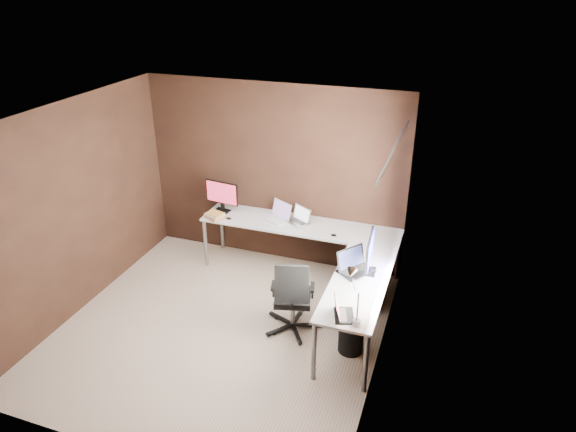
# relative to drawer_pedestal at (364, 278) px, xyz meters

# --- Properties ---
(room) EXTENTS (3.60, 3.60, 2.50)m
(room) POSITION_rel_drawer_pedestal_xyz_m (-1.09, -1.08, 0.98)
(room) COLOR beige
(room) RESTS_ON ground
(desk) EXTENTS (2.65, 2.25, 0.73)m
(desk) POSITION_rel_drawer_pedestal_xyz_m (-0.59, -0.11, 0.38)
(desk) COLOR white
(desk) RESTS_ON ground
(drawer_pedestal) EXTENTS (0.42, 0.50, 0.60)m
(drawer_pedestal) POSITION_rel_drawer_pedestal_xyz_m (0.00, 0.00, 0.00)
(drawer_pedestal) COLOR white
(drawer_pedestal) RESTS_ON ground
(monitor_left) EXTENTS (0.49, 0.17, 0.43)m
(monitor_left) POSITION_rel_drawer_pedestal_xyz_m (-2.10, 0.40, 0.67)
(monitor_left) COLOR black
(monitor_left) RESTS_ON desk
(monitor_right) EXTENTS (0.15, 0.54, 0.45)m
(monitor_right) POSITION_rel_drawer_pedestal_xyz_m (0.12, -0.52, 0.68)
(monitor_right) COLOR black
(monitor_right) RESTS_ON desk
(laptop_white) EXTENTS (0.42, 0.38, 0.23)m
(laptop_white) POSITION_rel_drawer_pedestal_xyz_m (-1.28, 0.41, 0.48)
(laptop_white) COLOR white
(laptop_white) RESTS_ON desk
(laptop_silver) EXTENTS (0.38, 0.35, 0.21)m
(laptop_silver) POSITION_rel_drawer_pedestal_xyz_m (-0.99, 0.40, 0.48)
(laptop_silver) COLOR silver
(laptop_silver) RESTS_ON desk
(laptop_black_big) EXTENTS (0.44, 0.46, 0.25)m
(laptop_black_big) POSITION_rel_drawer_pedestal_xyz_m (-0.03, -0.54, 0.48)
(laptop_black_big) COLOR black
(laptop_black_big) RESTS_ON desk
(laptop_black_small) EXTENTS (0.26, 0.31, 0.18)m
(laptop_black_small) POSITION_rel_drawer_pedestal_xyz_m (0.03, -1.41, 0.47)
(laptop_black_small) COLOR black
(laptop_black_small) RESTS_ON desk
(book_stack) EXTENTS (0.31, 0.29, 0.08)m
(book_stack) POSITION_rel_drawer_pedestal_xyz_m (-2.10, 0.15, 0.47)
(book_stack) COLOR tan
(book_stack) RESTS_ON desk
(mouse_left) EXTENTS (0.08, 0.05, 0.03)m
(mouse_left) POSITION_rel_drawer_pedestal_xyz_m (-1.90, 0.17, 0.45)
(mouse_left) COLOR black
(mouse_left) RESTS_ON desk
(mouse_corner) EXTENTS (0.09, 0.07, 0.03)m
(mouse_corner) POSITION_rel_drawer_pedestal_xyz_m (-0.45, 0.17, 0.44)
(mouse_corner) COLOR black
(mouse_corner) RESTS_ON desk
(desk_lamp) EXTENTS (0.19, 0.22, 0.57)m
(desk_lamp) POSITION_rel_drawer_pedestal_xyz_m (0.14, -1.44, 0.79)
(desk_lamp) COLOR slate
(desk_lamp) RESTS_ON desk
(office_chair) EXTENTS (0.53, 0.55, 0.94)m
(office_chair) POSITION_rel_drawer_pedestal_xyz_m (-0.65, -0.87, -0.02)
(office_chair) COLOR black
(office_chair) RESTS_ON ground
(wastebasket) EXTENTS (0.35, 0.35, 0.32)m
(wastebasket) POSITION_rel_drawer_pedestal_xyz_m (0.07, -1.01, -0.14)
(wastebasket) COLOR black
(wastebasket) RESTS_ON ground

